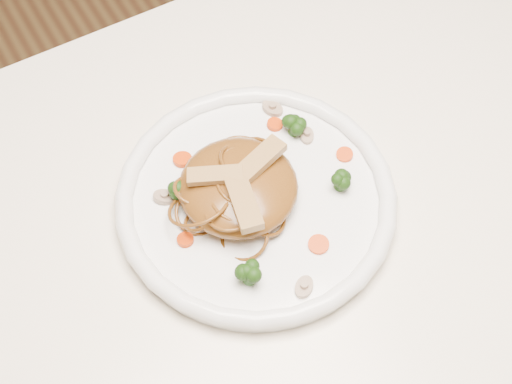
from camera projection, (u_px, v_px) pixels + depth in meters
table at (300, 282)px, 0.89m from camera, size 1.20×0.80×0.75m
plate at (256, 203)px, 0.83m from camera, size 0.36×0.36×0.02m
noodle_mound at (238, 187)px, 0.80m from camera, size 0.17×0.17×0.04m
chicken_a at (258, 161)px, 0.79m from camera, size 0.07×0.04×0.01m
chicken_b at (215, 175)px, 0.78m from camera, size 0.06×0.04×0.01m
chicken_c at (243, 200)px, 0.76m from camera, size 0.04×0.08×0.01m
broccoli_0 at (294, 125)px, 0.86m from camera, size 0.03×0.03×0.03m
broccoli_1 at (182, 190)px, 0.81m from camera, size 0.04×0.04×0.03m
broccoli_2 at (249, 272)px, 0.75m from camera, size 0.03×0.03×0.03m
broccoli_3 at (341, 179)px, 0.82m from camera, size 0.03×0.03×0.03m
carrot_0 at (275, 124)px, 0.87m from camera, size 0.02×0.02×0.00m
carrot_1 at (185, 240)px, 0.79m from camera, size 0.02×0.02×0.00m
carrot_2 at (345, 155)px, 0.85m from camera, size 0.02×0.02×0.00m
carrot_3 at (182, 159)px, 0.85m from camera, size 0.03×0.03×0.00m
carrot_4 at (319, 244)px, 0.79m from camera, size 0.03×0.03×0.00m
mushroom_0 at (304, 287)px, 0.76m from camera, size 0.04×0.04×0.01m
mushroom_1 at (307, 136)px, 0.86m from camera, size 0.03×0.03×0.01m
mushroom_2 at (165, 197)px, 0.82m from camera, size 0.04×0.04×0.01m
mushroom_3 at (273, 108)px, 0.88m from camera, size 0.04×0.04×0.01m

